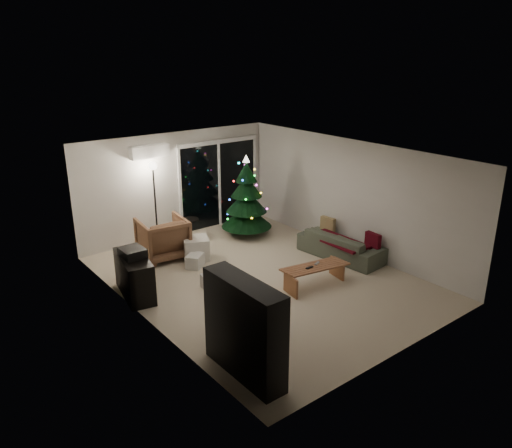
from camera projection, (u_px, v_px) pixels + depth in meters
The scene contains 18 objects.
room at pixel (235, 208), 10.91m from camera, with size 6.50×7.51×2.60m.
bookshelf at pixel (234, 333), 6.68m from camera, with size 0.36×1.42×1.42m, color black, non-canonical shape.
media_cabinet at pixel (134, 276), 9.12m from camera, with size 0.46×1.23×0.77m, color black.
stereo at pixel (132, 252), 8.96m from camera, with size 0.39×0.46×0.16m, color black.
armchair at pixel (163, 238), 10.75m from camera, with size 0.96×0.99×0.90m, color brown.
ottoman at pixel (196, 248), 10.76m from camera, with size 0.53×0.53×0.48m, color silver.
cardboard_box_a at pixel (212, 281), 9.47m from camera, with size 0.39×0.29×0.28m, color silver.
cardboard_box_b at pixel (195, 261), 10.38m from camera, with size 0.39×0.29×0.27m, color silver.
side_table at pixel (191, 229), 11.86m from camera, with size 0.41×0.41×0.51m, color black.
floor_lamp at pixel (155, 205), 11.29m from camera, with size 0.31×0.31×1.91m, color black.
sofa at pixel (341, 245), 10.83m from camera, with size 1.91×0.75×0.56m, color #333C2E.
sofa_throw at pixel (338, 241), 10.73m from camera, with size 0.60×1.38×0.05m, color #420611.
cushion_a at pixel (328, 225), 11.38m from camera, with size 0.11×0.37×0.37m, color #937D5F.
cushion_b at pixel (373, 241), 10.41m from camera, with size 0.11×0.37×0.37m, color #420611.
coffee_table at pixel (315, 276), 9.54m from camera, with size 1.29×0.45×0.41m, color brown, non-canonical shape.
remote_a at pixel (309, 267), 9.38m from camera, with size 0.16×0.05×0.02m, color black.
remote_b at pixel (317, 263), 9.56m from camera, with size 0.15×0.04×0.02m, color slate.
christmas_tree at pixel (246, 196), 11.90m from camera, with size 1.22×1.22×1.98m, color black.
Camera 1 is at (-5.61, -6.98, 4.31)m, focal length 35.00 mm.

